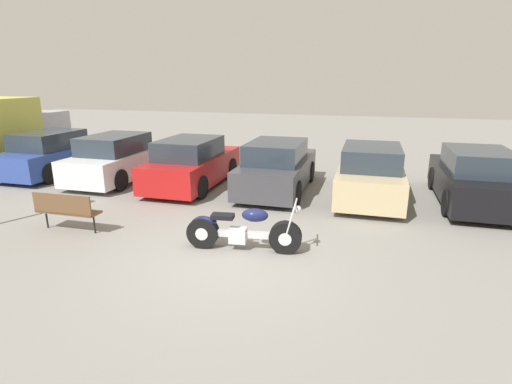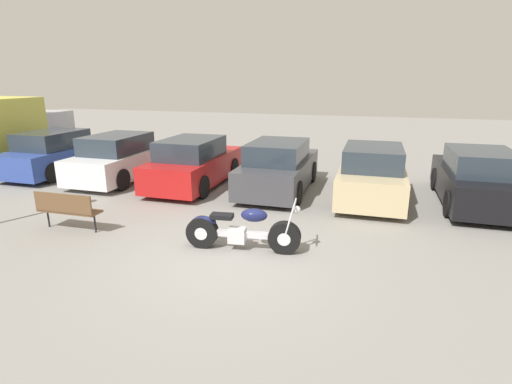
{
  "view_description": "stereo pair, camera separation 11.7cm",
  "coord_description": "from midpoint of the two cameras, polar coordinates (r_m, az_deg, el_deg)",
  "views": [
    {
      "loc": [
        2.35,
        -6.52,
        3.31
      ],
      "look_at": [
        0.04,
        1.68,
        0.85
      ],
      "focal_mm": 28.0,
      "sensor_mm": 36.0,
      "label": 1
    },
    {
      "loc": [
        2.46,
        -6.49,
        3.31
      ],
      "look_at": [
        0.04,
        1.68,
        0.85
      ],
      "focal_mm": 28.0,
      "sensor_mm": 36.0,
      "label": 2
    }
  ],
  "objects": [
    {
      "name": "ground_plane",
      "position": [
        7.68,
        -4.16,
        -9.45
      ],
      "size": [
        60.0,
        60.0,
        0.0
      ],
      "primitive_type": "plane",
      "color": "gray"
    },
    {
      "name": "motorcycle",
      "position": [
        7.88,
        -2.43,
        -5.53
      ],
      "size": [
        2.3,
        0.65,
        1.04
      ],
      "color": "black",
      "rests_on": "ground_plane"
    },
    {
      "name": "parked_car_blue",
      "position": [
        15.78,
        -27.02,
        4.84
      ],
      "size": [
        1.79,
        4.15,
        1.51
      ],
      "color": "#2D479E",
      "rests_on": "ground_plane"
    },
    {
      "name": "parked_car_white",
      "position": [
        14.02,
        -19.21,
        4.49
      ],
      "size": [
        1.79,
        4.15,
        1.51
      ],
      "color": "white",
      "rests_on": "ground_plane"
    },
    {
      "name": "parked_car_red",
      "position": [
        12.63,
        -9.34,
        3.98
      ],
      "size": [
        1.79,
        4.15,
        1.51
      ],
      "color": "red",
      "rests_on": "ground_plane"
    },
    {
      "name": "parked_car_dark_grey",
      "position": [
        11.94,
        2.78,
        3.47
      ],
      "size": [
        1.79,
        4.15,
        1.51
      ],
      "color": "#3D3D42",
      "rests_on": "ground_plane"
    },
    {
      "name": "parked_car_champagne",
      "position": [
        11.6,
        15.72,
        2.51
      ],
      "size": [
        1.79,
        4.15,
        1.51
      ],
      "color": "#C6B284",
      "rests_on": "ground_plane"
    },
    {
      "name": "parked_car_black",
      "position": [
        12.08,
        28.49,
        1.67
      ],
      "size": [
        1.79,
        4.15,
        1.51
      ],
      "color": "black",
      "rests_on": "ground_plane"
    },
    {
      "name": "park_bench",
      "position": [
        9.69,
        -25.86,
        -2.13
      ],
      "size": [
        1.45,
        0.42,
        0.89
      ],
      "color": "brown",
      "rests_on": "ground_plane"
    }
  ]
}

